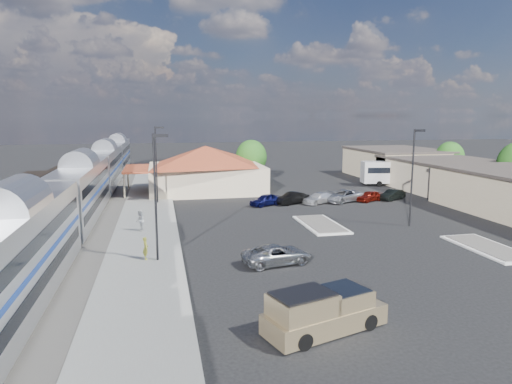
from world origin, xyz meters
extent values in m
plane|color=black|center=(0.00, 0.00, 0.00)|extent=(280.00, 280.00, 0.00)
cube|color=#4C4944|center=(-21.00, 8.00, 0.06)|extent=(16.00, 100.00, 0.12)
cube|color=gray|center=(-12.00, 6.00, 0.09)|extent=(5.50, 92.00, 0.18)
cube|color=silver|center=(-18.00, -13.10, 3.05)|extent=(3.00, 20.00, 5.00)
cube|color=black|center=(-18.00, -13.10, 0.30)|extent=(2.20, 16.00, 0.60)
cube|color=silver|center=(-18.00, 7.90, 3.05)|extent=(3.00, 20.00, 5.00)
cube|color=black|center=(-18.00, 7.90, 0.30)|extent=(2.20, 16.00, 0.60)
cube|color=silver|center=(-18.00, 28.90, 3.05)|extent=(3.00, 20.00, 5.00)
cube|color=black|center=(-18.00, 28.90, 0.30)|extent=(2.20, 16.00, 0.60)
cube|color=silver|center=(-18.00, 49.90, 3.05)|extent=(3.00, 20.00, 5.00)
cube|color=black|center=(-18.00, 49.90, 0.30)|extent=(2.20, 16.00, 0.60)
cube|color=black|center=(-24.00, 11.10, 2.20)|extent=(2.80, 14.00, 3.60)
cube|color=black|center=(-24.00, 11.10, 0.30)|extent=(2.20, 12.00, 0.60)
cylinder|color=black|center=(-24.00, 27.10, 2.10)|extent=(2.80, 14.00, 2.80)
cube|color=black|center=(-24.00, 27.10, 0.30)|extent=(2.20, 12.00, 0.60)
cube|color=beige|center=(-4.50, 24.00, 1.80)|extent=(15.00, 12.00, 3.60)
pyramid|color=maroon|center=(-4.50, 24.00, 4.90)|extent=(15.30, 12.24, 2.60)
cube|color=maroon|center=(-13.60, 24.00, 3.30)|extent=(3.20, 9.60, 0.25)
cube|color=#C6B28C|center=(28.00, 18.00, 2.00)|extent=(12.00, 18.00, 4.00)
cube|color=#3F3833|center=(28.00, 18.00, 4.15)|extent=(12.40, 18.40, 0.30)
cube|color=#C6B28C|center=(28.00, 32.00, 2.25)|extent=(12.00, 16.00, 4.50)
cube|color=#3F3833|center=(28.00, 32.00, 4.65)|extent=(12.40, 16.40, 0.30)
cube|color=silver|center=(4.00, 2.00, 0.07)|extent=(3.30, 7.50, 0.15)
cube|color=#4C4944|center=(4.00, 2.00, 0.16)|extent=(2.70, 6.90, 0.10)
cube|color=silver|center=(14.00, -8.00, 0.07)|extent=(3.30, 7.50, 0.15)
cube|color=#4C4944|center=(14.00, -8.00, 0.16)|extent=(2.70, 6.90, 0.10)
cylinder|color=black|center=(-11.00, -6.00, 4.50)|extent=(0.16, 0.16, 9.00)
cube|color=black|center=(-10.50, -6.00, 8.85)|extent=(1.00, 0.25, 0.22)
cylinder|color=black|center=(-11.00, 16.00, 4.50)|extent=(0.16, 0.16, 9.00)
cube|color=black|center=(-10.50, 16.00, 8.85)|extent=(1.00, 0.25, 0.22)
cylinder|color=black|center=(12.00, 0.00, 4.50)|extent=(0.16, 0.16, 9.00)
cube|color=black|center=(12.50, 0.00, 8.85)|extent=(1.00, 0.25, 0.22)
cylinder|color=#382314|center=(34.00, 26.00, 1.28)|extent=(0.30, 0.30, 2.55)
ellipsoid|color=#254E16|center=(34.00, 26.00, 3.77)|extent=(4.41, 4.41, 4.87)
cylinder|color=#382314|center=(3.00, 30.00, 1.36)|extent=(0.30, 0.30, 2.73)
ellipsoid|color=#254E16|center=(3.00, 30.00, 4.03)|extent=(4.71, 4.71, 5.21)
cube|color=tan|center=(-3.18, -18.25, 0.60)|extent=(6.41, 3.94, 0.99)
cube|color=tan|center=(-3.18, -18.25, 1.37)|extent=(2.82, 2.69, 1.04)
cube|color=tan|center=(-3.18, -18.25, 1.48)|extent=(3.40, 2.87, 1.21)
cylinder|color=black|center=(-1.04, -18.60, 0.39)|extent=(0.85, 0.54, 0.79)
cylinder|color=black|center=(-1.65, -16.72, 0.39)|extent=(0.85, 0.54, 0.79)
cylinder|color=black|center=(-4.71, -19.79, 0.39)|extent=(0.85, 0.54, 0.79)
cylinder|color=black|center=(-5.32, -17.91, 0.39)|extent=(0.85, 0.54, 0.79)
imported|color=gray|center=(-2.89, -8.13, 0.68)|extent=(5.23, 3.10, 1.36)
cube|color=white|center=(24.00, 23.34, 1.99)|extent=(11.34, 4.22, 3.14)
cube|color=black|center=(24.00, 23.34, 2.36)|extent=(10.47, 4.11, 0.83)
cylinder|color=black|center=(27.65, 21.62, 0.42)|extent=(0.87, 0.41, 0.83)
cylinder|color=black|center=(28.01, 23.76, 0.42)|extent=(0.87, 0.41, 0.83)
cylinder|color=black|center=(20.54, 22.82, 0.42)|extent=(0.87, 0.41, 0.83)
cylinder|color=black|center=(20.90, 24.96, 0.42)|extent=(0.87, 0.41, 0.83)
imported|color=gold|center=(-11.81, -5.70, 0.99)|extent=(0.44, 0.62, 1.61)
imported|color=silver|center=(-12.49, 2.65, 1.10)|extent=(0.74, 0.93, 1.85)
imported|color=#0C0E3F|center=(1.13, 12.36, 0.67)|extent=(4.26, 3.09, 1.35)
imported|color=black|center=(4.33, 12.66, 0.69)|extent=(4.45, 3.06, 1.39)
imported|color=silver|center=(7.53, 12.36, 0.64)|extent=(4.76, 3.57, 1.28)
imported|color=gray|center=(10.73, 12.66, 0.73)|extent=(5.77, 4.22, 1.46)
imported|color=maroon|center=(13.93, 12.36, 0.64)|extent=(4.04, 2.95, 1.28)
imported|color=black|center=(17.13, 12.66, 0.64)|extent=(4.07, 3.10, 1.29)
camera|label=1|loc=(-10.66, -37.55, 10.16)|focal=32.00mm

